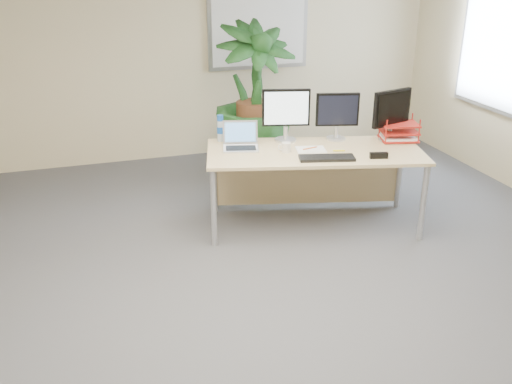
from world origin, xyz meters
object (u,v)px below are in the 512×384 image
object	(u,v)px
monitor_right	(337,113)
laptop	(241,141)
monitor_left	(286,112)
desk	(312,163)
floor_plant	(254,114)

from	to	relation	value
monitor_right	laptop	size ratio (longest dim) A/B	1.19
monitor_left	laptop	world-z (taller)	monitor_left
desk	laptop	distance (m)	0.72
monitor_left	monitor_right	xyz separation A→B (m)	(0.49, -0.11, -0.03)
monitor_left	laptop	bearing A→B (deg)	-172.52
desk	monitor_left	xyz separation A→B (m)	(-0.19, 0.24, 0.45)
desk	monitor_right	distance (m)	0.54
desk	monitor_left	bearing A→B (deg)	128.13
floor_plant	monitor_right	world-z (taller)	floor_plant
monitor_left	monitor_right	size ratio (longest dim) A/B	1.10
desk	monitor_right	world-z (taller)	monitor_right
desk	laptop	bearing A→B (deg)	164.73
desk	monitor_left	size ratio (longest dim) A/B	4.20
floor_plant	laptop	size ratio (longest dim) A/B	3.88
floor_plant	monitor_left	size ratio (longest dim) A/B	2.96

